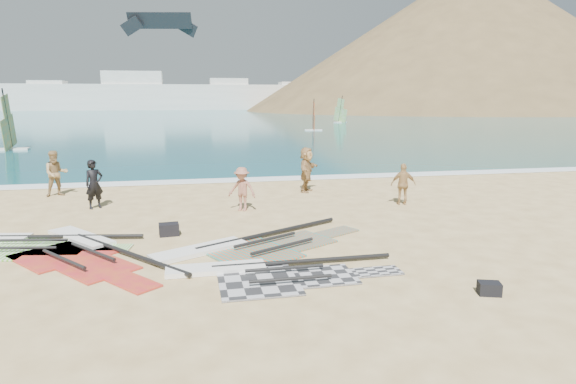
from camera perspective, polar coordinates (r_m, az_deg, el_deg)
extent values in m
plane|color=#DEC282|center=(12.30, -1.92, -8.36)|extent=(300.00, 300.00, 0.00)
cube|color=#0D4B5D|center=(143.51, -10.47, 9.37)|extent=(300.00, 240.00, 0.06)
cube|color=white|center=(24.17, -6.57, 1.32)|extent=(300.00, 1.20, 0.04)
cube|color=white|center=(162.46, -17.80, 10.64)|extent=(160.00, 8.00, 8.00)
cube|color=white|center=(167.12, -26.48, 10.19)|extent=(10.00, 7.00, 9.00)
cube|color=white|center=(162.48, -17.84, 11.35)|extent=(18.00, 7.00, 12.00)
cube|color=white|center=(161.88, -7.01, 11.44)|extent=(12.00, 7.00, 10.00)
cube|color=white|center=(165.59, 1.82, 11.33)|extent=(16.00, 7.00, 9.00)
cube|color=white|center=(171.16, 8.50, 11.55)|extent=(10.00, 7.00, 11.00)
cone|color=brown|center=(166.02, 20.75, 9.06)|extent=(143.00, 143.00, 45.00)
cone|color=brown|center=(194.40, 28.10, 8.69)|extent=(70.00, 70.00, 28.00)
cube|color=#2A2A2C|center=(11.08, -3.59, -10.52)|extent=(1.80, 2.00, 0.04)
cube|color=#2A2A2C|center=(11.39, 4.39, -9.90)|extent=(1.40, 1.30, 0.04)
cube|color=#2A2A2C|center=(11.80, 10.44, -9.30)|extent=(1.19, 0.61, 0.04)
cylinder|color=black|center=(12.09, 1.85, -8.20)|extent=(4.53, 0.18, 0.11)
cylinder|color=black|center=(11.45, -0.40, -9.00)|extent=(1.87, 0.11, 0.08)
cylinder|color=black|center=(10.82, 0.34, -10.24)|extent=(1.87, 0.11, 0.08)
cube|color=white|center=(11.81, -8.55, -9.02)|extent=(2.37, 0.68, 0.12)
cube|color=#55BF1A|center=(15.42, -30.87, -5.83)|extent=(2.12, 2.28, 0.04)
cube|color=#55BF1A|center=(14.71, -25.34, -6.08)|extent=(1.60, 1.52, 0.04)
cube|color=#55BF1A|center=(14.23, -20.48, -6.25)|extent=(1.29, 0.79, 0.04)
cylinder|color=black|center=(15.60, -25.07, -4.80)|extent=(4.59, 0.86, 0.11)
cylinder|color=black|center=(15.36, -27.98, -5.07)|extent=(1.90, 0.39, 0.08)
cylinder|color=black|center=(14.76, -29.17, -5.81)|extent=(1.90, 0.39, 0.08)
cube|color=#EA4D21|center=(12.96, -4.39, -7.26)|extent=(2.81, 2.90, 0.04)
cube|color=#EA4D21|center=(14.00, 1.58, -5.81)|extent=(2.05, 2.01, 0.04)
cube|color=#EA4D21|center=(14.95, 5.76, -4.75)|extent=(1.49, 1.22, 0.04)
cylinder|color=black|center=(14.52, -2.01, -4.87)|extent=(4.54, 2.55, 0.12)
cylinder|color=black|center=(13.65, -2.67, -5.66)|extent=(1.89, 1.09, 0.09)
cylinder|color=black|center=(13.06, -0.60, -6.43)|extent=(1.89, 1.09, 0.09)
cube|color=white|center=(13.25, -10.46, -6.82)|extent=(2.68, 1.91, 0.12)
cube|color=red|center=(14.16, -25.00, -6.70)|extent=(2.95, 2.92, 0.04)
cube|color=red|center=(12.66, -21.45, -8.48)|extent=(2.08, 2.10, 0.04)
cube|color=red|center=(11.50, -17.87, -10.23)|extent=(1.35, 1.43, 0.04)
cylinder|color=black|center=(13.38, -18.48, -6.87)|extent=(3.32, 3.96, 0.12)
cylinder|color=black|center=(13.62, -22.15, -6.54)|extent=(1.40, 1.66, 0.09)
cylinder|color=black|center=(13.29, -25.07, -7.20)|extent=(1.40, 1.66, 0.09)
cube|color=white|center=(15.41, -23.34, -5.00)|extent=(2.23, 2.48, 0.12)
cube|color=black|center=(15.01, -13.93, -4.32)|extent=(0.62, 0.48, 0.37)
cube|color=black|center=(11.22, 22.75, -10.49)|extent=(0.53, 0.44, 0.27)
imported|color=black|center=(19.32, -21.99, 0.85)|extent=(0.80, 0.73, 1.84)
imported|color=#A68556|center=(22.42, -25.79, 1.99)|extent=(1.14, 1.02, 1.92)
imported|color=#A06450|center=(17.65, -5.48, 0.35)|extent=(1.21, 1.03, 1.62)
imported|color=tan|center=(19.08, 13.50, 0.90)|extent=(1.01, 0.59, 1.62)
imported|color=tan|center=(21.10, 2.20, 2.67)|extent=(1.40, 1.89, 1.98)
cube|color=white|center=(43.57, -30.02, 4.42)|extent=(2.65, 0.82, 0.15)
cube|color=#FFA019|center=(43.47, -30.19, 6.10)|extent=(0.12, 3.24, 2.88)
cube|color=#FFA019|center=(43.39, -30.44, 8.70)|extent=(0.09, 1.82, 2.00)
cylinder|color=black|center=(43.41, -30.33, 7.54)|extent=(0.13, 0.91, 4.57)
cube|color=white|center=(60.39, 3.03, 7.36)|extent=(2.23, 0.94, 0.13)
cube|color=red|center=(60.33, 3.04, 8.36)|extent=(0.45, 2.62, 2.35)
cube|color=red|center=(60.27, 3.06, 9.89)|extent=(0.28, 1.48, 1.63)
cylinder|color=black|center=(60.29, 3.05, 9.21)|extent=(0.20, 0.75, 3.73)
cube|color=white|center=(79.36, 6.21, 8.23)|extent=(2.42, 1.81, 0.14)
cube|color=#5CB518|center=(79.31, 6.22, 9.07)|extent=(1.53, 2.57, 2.61)
cube|color=#5CB518|center=(79.27, 6.25, 10.37)|extent=(0.88, 1.46, 1.81)
cylinder|color=black|center=(79.28, 6.24, 9.79)|extent=(0.50, 0.76, 4.14)
cube|color=black|center=(60.97, -14.97, 19.04)|extent=(7.41, 2.24, 1.78)
cube|color=black|center=(61.68, -17.93, 18.13)|extent=(2.57, 0.96, 2.26)
cube|color=black|center=(60.22, -11.86, 18.61)|extent=(2.39, 1.19, 2.26)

